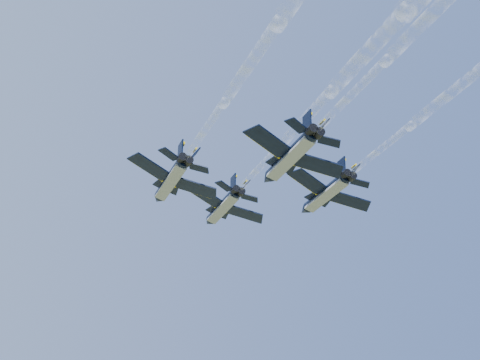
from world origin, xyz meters
TOP-DOWN VIEW (x-y plane):
  - jet_lead at (5.50, 10.25)m, footprint 11.40×16.52m
  - jet_left at (-8.85, 1.58)m, footprint 11.40×16.52m
  - jet_right at (12.41, -5.09)m, footprint 11.40×16.52m
  - jet_slot at (-3.05, -15.72)m, footprint 11.40×16.52m
  - smoke_trail_lead at (-9.27, -34.56)m, footprint 21.07×58.98m
  - smoke_trail_left at (-23.63, -43.23)m, footprint 21.07×58.98m

SIDE VIEW (x-z plane):
  - jet_lead at x=5.50m, z-range 92.78..98.08m
  - jet_left at x=-8.85m, z-range 92.78..98.08m
  - jet_right at x=12.41m, z-range 92.78..98.08m
  - jet_slot at x=-3.05m, z-range 92.78..98.08m
  - smoke_trail_lead at x=-9.27m, z-range 94.14..96.78m
  - smoke_trail_left at x=-23.63m, z-range 94.14..96.78m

